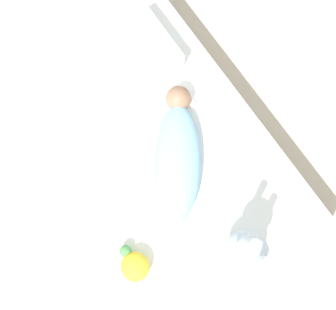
% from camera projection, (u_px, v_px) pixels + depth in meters
% --- Properties ---
extents(ground_plane, '(12.00, 12.00, 0.00)m').
position_uv_depth(ground_plane, '(160.00, 160.00, 1.92)').
color(ground_plane, '#B2A893').
extents(bed_mattress, '(1.48, 0.87, 0.23)m').
position_uv_depth(bed_mattress, '(160.00, 155.00, 1.80)').
color(bed_mattress, white).
rests_on(bed_mattress, ground_plane).
extents(burp_cloth, '(0.22, 0.21, 0.02)m').
position_uv_depth(burp_cloth, '(163.00, 99.00, 1.73)').
color(burp_cloth, white).
rests_on(burp_cloth, bed_mattress).
extents(swaddled_baby, '(0.54, 0.44, 0.12)m').
position_uv_depth(swaddled_baby, '(177.00, 156.00, 1.62)').
color(swaddled_baby, '#7FB7E5').
rests_on(swaddled_baby, bed_mattress).
extents(pillow, '(0.30, 0.33, 0.11)m').
position_uv_depth(pillow, '(133.00, 55.00, 1.72)').
color(pillow, white).
rests_on(pillow, bed_mattress).
extents(bunny_plush, '(0.15, 0.15, 0.35)m').
position_uv_depth(bunny_plush, '(248.00, 250.00, 1.48)').
color(bunny_plush, silver).
rests_on(bunny_plush, bed_mattress).
extents(turtle_plush, '(0.16, 0.11, 0.09)m').
position_uv_depth(turtle_plush, '(134.00, 265.00, 1.55)').
color(turtle_plush, yellow).
rests_on(turtle_plush, bed_mattress).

